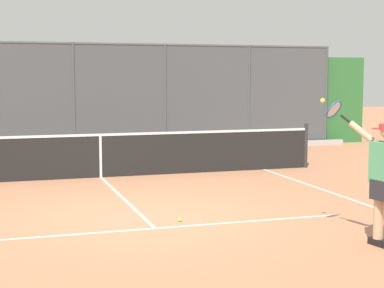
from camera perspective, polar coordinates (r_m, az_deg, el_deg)
name	(u,v)px	position (r m, az deg, el deg)	size (l,w,h in m)	color
ground_plane	(144,218)	(9.89, -4.44, -6.70)	(60.00, 60.00, 0.00)	#B27551
court_line_markings	(161,233)	(8.90, -2.88, -8.13)	(7.83, 8.84, 0.01)	white
fence_backdrop	(72,104)	(18.82, -10.92, 3.64)	(19.20, 1.37, 3.16)	#474C51
tennis_net	(100,155)	(13.78, -8.34, -1.00)	(10.06, 0.09, 1.07)	#2D2D2D
tennis_ball_near_net	(180,220)	(9.58, -1.13, -6.91)	(0.07, 0.07, 0.07)	#D6E042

